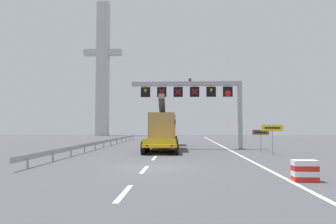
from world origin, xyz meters
The scene contains 10 objects.
ground centered at (0.00, 0.00, 0.00)m, with size 112.00×112.00×0.00m, color #4C4C51.
lane_markings centered at (-0.40, 26.30, 0.01)m, with size 0.20×67.19×0.01m.
edge_line_right centered at (6.20, 12.00, 0.01)m, with size 0.20×63.00×0.01m, color silver.
overhead_lane_gantry centered at (3.34, 12.88, 5.56)m, with size 11.39×0.90×7.16m.
heavy_haul_truck_yellow centered at (-0.38, 14.55, 1.99)m, with size 3.30×14.11×5.30m.
exit_sign_yellow centered at (8.95, 7.65, 1.88)m, with size 1.73×0.15×2.43m.
tourist_info_sign_brown centered at (8.73, 10.28, 1.51)m, with size 1.47×0.15×1.99m.
crash_barrier_striped centered at (6.79, -3.55, 0.45)m, with size 1.01×0.51×0.90m.
guardrail_left centered at (-6.98, 16.38, 0.56)m, with size 0.13×36.76×0.76m.
bridge_pylon_distant centered at (-17.41, 50.87, 16.51)m, with size 9.00×2.00×32.24m.
Camera 1 is at (1.62, -15.89, 2.35)m, focal length 30.38 mm.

